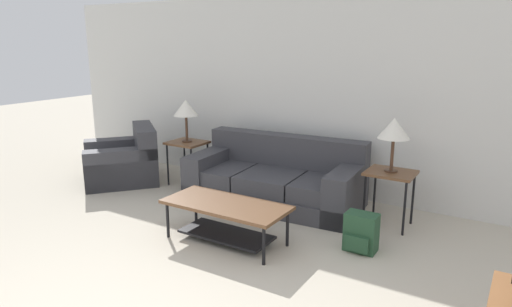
# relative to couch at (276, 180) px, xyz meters

# --- Properties ---
(wall_back) EXTENTS (9.03, 0.06, 2.60)m
(wall_back) POSITION_rel_couch_xyz_m (0.31, 0.69, 1.01)
(wall_back) COLOR silver
(wall_back) RESTS_ON ground_plane
(couch) EXTENTS (2.21, 1.13, 0.82)m
(couch) POSITION_rel_couch_xyz_m (0.00, 0.00, 0.00)
(couch) COLOR #38383D
(couch) RESTS_ON ground_plane
(armchair) EXTENTS (1.41, 1.40, 0.80)m
(armchair) POSITION_rel_couch_xyz_m (-2.35, -0.36, -0.01)
(armchair) COLOR #38383D
(armchair) RESTS_ON ground_plane
(coffee_table) EXTENTS (1.29, 0.58, 0.42)m
(coffee_table) POSITION_rel_couch_xyz_m (0.14, -1.30, 0.02)
(coffee_table) COLOR brown
(coffee_table) RESTS_ON ground_plane
(side_table_left) EXTENTS (0.51, 0.45, 0.63)m
(side_table_left) POSITION_rel_couch_xyz_m (-1.43, -0.01, 0.26)
(side_table_left) COLOR brown
(side_table_left) RESTS_ON ground_plane
(side_table_right) EXTENTS (0.51, 0.45, 0.63)m
(side_table_right) POSITION_rel_couch_xyz_m (1.44, -0.01, 0.26)
(side_table_right) COLOR brown
(side_table_right) RESTS_ON ground_plane
(table_lamp_left) EXTENTS (0.34, 0.34, 0.59)m
(table_lamp_left) POSITION_rel_couch_xyz_m (-1.43, -0.01, 0.81)
(table_lamp_left) COLOR #472D1E
(table_lamp_left) RESTS_ON side_table_left
(table_lamp_right) EXTENTS (0.34, 0.34, 0.59)m
(table_lamp_right) POSITION_rel_couch_xyz_m (1.44, -0.01, 0.81)
(table_lamp_right) COLOR #472D1E
(table_lamp_right) RESTS_ON side_table_right
(backpack) EXTENTS (0.31, 0.27, 0.39)m
(backpack) POSITION_rel_couch_xyz_m (1.39, -0.78, -0.10)
(backpack) COLOR #23472D
(backpack) RESTS_ON ground_plane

